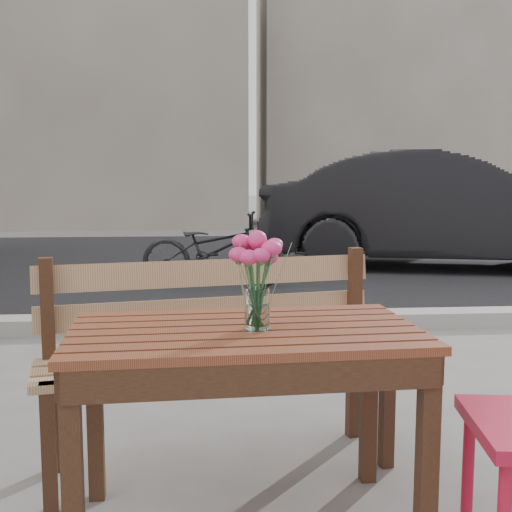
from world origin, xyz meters
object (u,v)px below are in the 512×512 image
Objects in this scene: main_table at (245,362)px; parked_car at (440,210)px; main_vase at (257,268)px; bicycle at (213,249)px.

parked_car reaches higher than main_table.
main_vase is 4.84m from bicycle.
parked_car is 3.21m from bicycle.
parked_car is at bearing -56.92° from bicycle.
main_table is 0.74× the size of bicycle.
main_vase is at bearing -168.97° from bicycle.
parked_car reaches higher than bicycle.
main_table is 0.31m from main_vase.
main_vase reaches higher than main_table.
parked_car reaches higher than main_vase.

